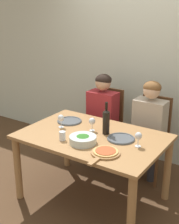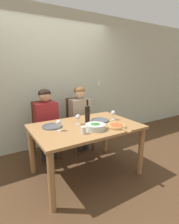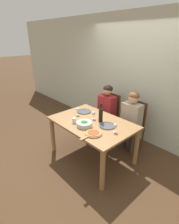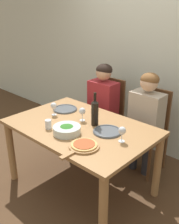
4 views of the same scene
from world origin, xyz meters
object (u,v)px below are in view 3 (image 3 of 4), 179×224
(chair_left, at_px, (109,114))
(wine_bottle, at_px, (101,114))
(chair_right, at_px, (134,124))
(person_man, at_px, (131,116))
(dinner_plate_left, at_px, (84,111))
(wine_glass_right, at_px, (115,126))
(person_woman, at_px, (106,107))
(pizza_on_board, at_px, (93,134))
(dinner_plate_right, at_px, (107,126))
(water_tumbler, at_px, (74,120))
(broccoli_bowl, at_px, (84,124))
(wine_glass_left, at_px, (78,110))
(wine_glass_centre, at_px, (94,114))

(chair_left, distance_m, wine_bottle, 0.95)
(chair_right, relative_size, person_man, 0.82)
(dinner_plate_left, relative_size, wine_glass_right, 1.90)
(person_woman, height_order, person_man, same)
(person_woman, relative_size, pizza_on_board, 3.01)
(pizza_on_board, bearing_deg, wine_glass_right, 59.69)
(chair_left, xyz_separation_m, dinner_plate_right, (0.64, -0.80, 0.24))
(person_man, bearing_deg, wine_bottle, -109.34)
(wine_glass_right, relative_size, water_tumbler, 1.60)
(wine_bottle, bearing_deg, broccoli_bowl, -102.12)
(dinner_plate_left, bearing_deg, wine_bottle, -7.26)
(dinner_plate_left, relative_size, dinner_plate_right, 1.00)
(wine_glass_left, bearing_deg, pizza_on_board, -21.32)
(person_man, relative_size, pizza_on_board, 3.01)
(chair_right, relative_size, wine_bottle, 2.88)
(wine_bottle, bearing_deg, dinner_plate_left, 172.74)
(person_man, bearing_deg, wine_glass_centre, -121.03)
(person_woman, bearing_deg, chair_right, 10.11)
(broccoli_bowl, bearing_deg, wine_glass_left, 154.75)
(chair_left, xyz_separation_m, wine_glass_left, (-0.08, -0.88, 0.34))
(wine_glass_centre, bearing_deg, dinner_plate_left, 167.42)
(chair_left, distance_m, person_woman, 0.24)
(person_man, bearing_deg, dinner_plate_left, -143.20)
(person_man, xyz_separation_m, pizza_on_board, (0.01, -1.05, 0.03))
(wine_bottle, height_order, water_tumbler, wine_bottle)
(pizza_on_board, distance_m, wine_glass_right, 0.38)
(wine_bottle, relative_size, wine_glass_left, 2.34)
(chair_left, height_order, chair_right, same)
(wine_glass_right, xyz_separation_m, wine_glass_centre, (-0.59, 0.08, 0.00))
(broccoli_bowl, bearing_deg, chair_left, 108.59)
(water_tumbler, bearing_deg, wine_bottle, 53.38)
(dinner_plate_left, distance_m, water_tumbler, 0.52)
(dinner_plate_right, bearing_deg, wine_glass_centre, 175.78)
(broccoli_bowl, height_order, wine_glass_left, wine_glass_left)
(chair_left, relative_size, pizza_on_board, 2.45)
(person_woman, distance_m, wine_glass_right, 1.14)
(broccoli_bowl, relative_size, dinner_plate_right, 0.95)
(broccoli_bowl, bearing_deg, person_woman, 110.67)
(dinner_plate_right, bearing_deg, wine_glass_left, -173.49)
(broccoli_bowl, height_order, dinner_plate_left, broccoli_bowl)
(wine_bottle, relative_size, wine_glass_centre, 2.34)
(chair_left, bearing_deg, pizza_on_board, -60.12)
(broccoli_bowl, relative_size, dinner_plate_left, 0.95)
(wine_bottle, relative_size, pizza_on_board, 0.85)
(person_man, relative_size, wine_bottle, 3.53)
(chair_left, height_order, wine_bottle, wine_bottle)
(pizza_on_board, bearing_deg, person_man, 90.66)
(wine_glass_right, relative_size, wine_glass_centre, 1.00)
(wine_glass_right, height_order, wine_glass_centre, same)
(person_man, xyz_separation_m, wine_bottle, (-0.22, -0.64, 0.16))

